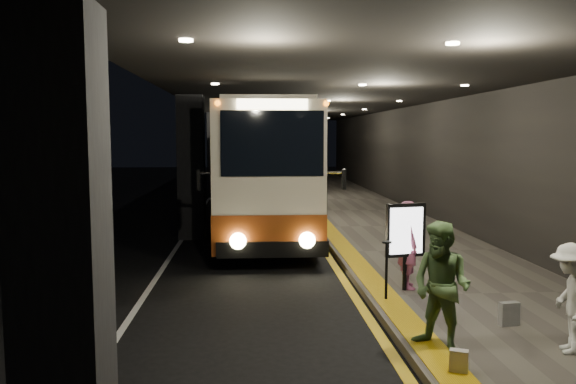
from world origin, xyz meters
name	(u,v)px	position (x,y,z in m)	size (l,w,h in m)	color
ground	(238,267)	(0.00, 0.00, 0.00)	(90.00, 90.00, 0.00)	black
lane_line_white	(187,232)	(-1.80, 5.00, 0.01)	(0.12, 50.00, 0.01)	silver
kerb_stripe_yellow	(312,231)	(2.35, 5.00, 0.01)	(0.18, 50.00, 0.01)	gold
sidewalk	(383,228)	(4.75, 5.00, 0.07)	(4.50, 50.00, 0.15)	#514C44
tactile_strip	(327,226)	(2.85, 5.00, 0.16)	(0.50, 50.00, 0.01)	gold
terminal_wall	(450,141)	(7.00, 5.00, 3.00)	(0.10, 50.00, 6.00)	black
support_columns	(191,167)	(-1.50, 4.00, 2.20)	(0.80, 24.80, 4.40)	black
canopy	(317,92)	(2.50, 5.00, 4.60)	(9.00, 50.00, 0.40)	black
coach_main	(265,173)	(0.81, 5.50, 1.92)	(2.79, 12.87, 3.99)	beige
coach_second	(263,164)	(0.97, 15.65, 1.75)	(3.14, 11.74, 3.65)	beige
passenger_boarding	(409,244)	(3.45, -2.65, 1.02)	(0.63, 0.42, 1.74)	#AB4F7B
passenger_waiting_green	(442,286)	(2.98, -5.89, 1.06)	(0.89, 0.55, 1.82)	#537641
passenger_waiting_white	(570,298)	(4.73, -6.11, 0.92)	(0.99, 0.46, 1.54)	beige
bag_polka	(509,314)	(4.41, -4.98, 0.34)	(0.31, 0.13, 0.38)	black
bag_plain	(459,361)	(2.96, -6.67, 0.29)	(0.23, 0.13, 0.29)	beige
info_sign	(406,232)	(3.32, -2.83, 1.30)	(0.81, 0.26, 1.71)	black
stanchion_post	(386,271)	(2.80, -3.44, 0.69)	(0.05, 0.05, 1.07)	black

